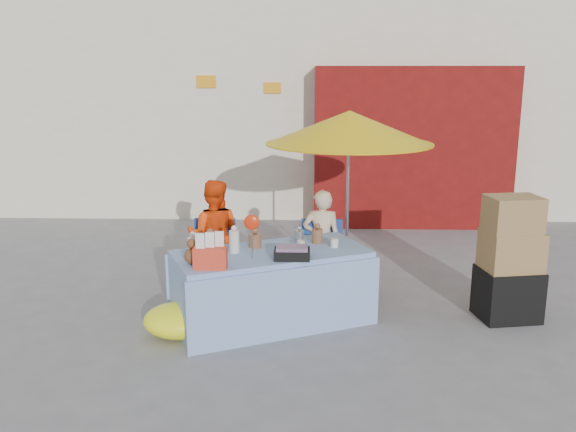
{
  "coord_description": "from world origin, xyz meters",
  "views": [
    {
      "loc": [
        0.47,
        -5.78,
        2.52
      ],
      "look_at": [
        0.27,
        0.6,
        1.0
      ],
      "focal_mm": 38.0,
      "sensor_mm": 36.0,
      "label": 1
    }
  ],
  "objects_px": {
    "vendor_orange": "(214,236)",
    "box_stack": "(510,263)",
    "market_table": "(271,286)",
    "vendor_beige": "(322,241)",
    "chair_right": "(321,274)",
    "chair_left": "(213,272)",
    "umbrella": "(349,128)"
  },
  "relations": [
    {
      "from": "box_stack",
      "to": "chair_right",
      "type": "bearing_deg",
      "value": 161.88
    },
    {
      "from": "chair_left",
      "to": "vendor_beige",
      "type": "distance_m",
      "value": 1.3
    },
    {
      "from": "market_table",
      "to": "chair_right",
      "type": "distance_m",
      "value": 0.98
    },
    {
      "from": "market_table",
      "to": "box_stack",
      "type": "relative_size",
      "value": 1.67
    },
    {
      "from": "market_table",
      "to": "chair_left",
      "type": "height_order",
      "value": "market_table"
    },
    {
      "from": "market_table",
      "to": "box_stack",
      "type": "xyz_separation_m",
      "value": [
        2.45,
        0.18,
        0.21
      ]
    },
    {
      "from": "vendor_orange",
      "to": "box_stack",
      "type": "xyz_separation_m",
      "value": [
        3.17,
        -0.76,
        -0.06
      ]
    },
    {
      "from": "market_table",
      "to": "chair_left",
      "type": "bearing_deg",
      "value": 107.68
    },
    {
      "from": "vendor_orange",
      "to": "box_stack",
      "type": "bearing_deg",
      "value": 167.34
    },
    {
      "from": "vendor_orange",
      "to": "vendor_beige",
      "type": "relative_size",
      "value": 1.09
    },
    {
      "from": "vendor_orange",
      "to": "umbrella",
      "type": "relative_size",
      "value": 0.63
    },
    {
      "from": "market_table",
      "to": "chair_right",
      "type": "height_order",
      "value": "market_table"
    },
    {
      "from": "market_table",
      "to": "chair_right",
      "type": "xyz_separation_m",
      "value": [
        0.54,
        0.8,
        -0.13
      ]
    },
    {
      "from": "chair_right",
      "to": "vendor_beige",
      "type": "distance_m",
      "value": 0.37
    },
    {
      "from": "chair_right",
      "to": "box_stack",
      "type": "height_order",
      "value": "box_stack"
    },
    {
      "from": "chair_right",
      "to": "market_table",
      "type": "bearing_deg",
      "value": -122.83
    },
    {
      "from": "vendor_orange",
      "to": "vendor_beige",
      "type": "height_order",
      "value": "vendor_orange"
    },
    {
      "from": "market_table",
      "to": "umbrella",
      "type": "xyz_separation_m",
      "value": [
        0.84,
        1.09,
        1.5
      ]
    },
    {
      "from": "market_table",
      "to": "umbrella",
      "type": "relative_size",
      "value": 1.04
    },
    {
      "from": "chair_left",
      "to": "box_stack",
      "type": "height_order",
      "value": "box_stack"
    },
    {
      "from": "chair_left",
      "to": "vendor_orange",
      "type": "bearing_deg",
      "value": 90.96
    },
    {
      "from": "chair_right",
      "to": "vendor_orange",
      "type": "xyz_separation_m",
      "value": [
        -1.25,
        0.13,
        0.4
      ]
    },
    {
      "from": "market_table",
      "to": "vendor_orange",
      "type": "relative_size",
      "value": 1.65
    },
    {
      "from": "chair_left",
      "to": "vendor_orange",
      "type": "xyz_separation_m",
      "value": [
        -0.0,
        0.13,
        0.4
      ]
    },
    {
      "from": "market_table",
      "to": "vendor_beige",
      "type": "distance_m",
      "value": 1.1
    },
    {
      "from": "vendor_beige",
      "to": "umbrella",
      "type": "bearing_deg",
      "value": -152.58
    },
    {
      "from": "umbrella",
      "to": "vendor_beige",
      "type": "bearing_deg",
      "value": -153.43
    },
    {
      "from": "vendor_orange",
      "to": "umbrella",
      "type": "xyz_separation_m",
      "value": [
        1.55,
        0.15,
        1.23
      ]
    },
    {
      "from": "chair_left",
      "to": "umbrella",
      "type": "bearing_deg",
      "value": 11.25
    },
    {
      "from": "vendor_beige",
      "to": "box_stack",
      "type": "distance_m",
      "value": 2.06
    },
    {
      "from": "market_table",
      "to": "box_stack",
      "type": "bearing_deg",
      "value": -19.79
    },
    {
      "from": "vendor_beige",
      "to": "chair_right",
      "type": "bearing_deg",
      "value": 90.96
    }
  ]
}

